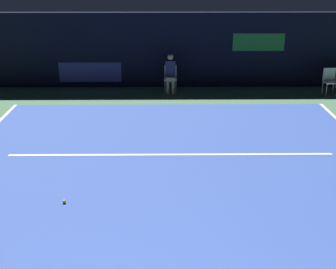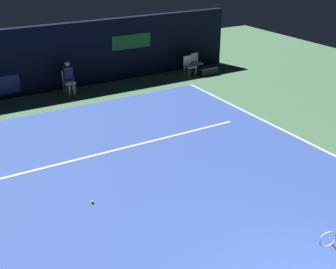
{
  "view_description": "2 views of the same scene",
  "coord_description": "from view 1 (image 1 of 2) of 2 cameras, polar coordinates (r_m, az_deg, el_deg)",
  "views": [
    {
      "loc": [
        -0.17,
        -2.54,
        4.27
      ],
      "look_at": [
        -0.07,
        6.48,
        0.82
      ],
      "focal_mm": 48.91,
      "sensor_mm": 36.0,
      "label": 1
    },
    {
      "loc": [
        -4.84,
        -3.28,
        5.73
      ],
      "look_at": [
        0.39,
        5.64,
        0.97
      ],
      "focal_mm": 46.56,
      "sensor_mm": 36.0,
      "label": 2
    }
  ],
  "objects": [
    {
      "name": "courtside_chair_far",
      "position": [
        16.4,
        19.54,
        6.44
      ],
      "size": [
        0.46,
        0.44,
        0.88
      ],
      "color": "white",
      "rests_on": "ground"
    },
    {
      "name": "tennis_ball",
      "position": [
        8.84,
        -12.81,
        -8.16
      ],
      "size": [
        0.07,
        0.07,
        0.07
      ],
      "primitive_type": "sphere",
      "color": "#CCE033",
      "rests_on": "court_surface"
    },
    {
      "name": "line_judge_on_chair",
      "position": [
        15.69,
        0.31,
        7.72
      ],
      "size": [
        0.45,
        0.54,
        1.32
      ],
      "color": "white",
      "rests_on": "ground"
    },
    {
      "name": "back_wall",
      "position": [
        16.37,
        -0.02,
        10.47
      ],
      "size": [
        15.75,
        0.33,
        2.6
      ],
      "color": "black",
      "rests_on": "ground"
    },
    {
      "name": "ground_plane",
      "position": [
        8.77,
        0.58,
        -8.2
      ],
      "size": [
        30.54,
        30.54,
        0.0
      ],
      "primitive_type": "plane",
      "color": "#4C7A56"
    },
    {
      "name": "line_service",
      "position": [
        10.69,
        0.35,
        -2.53
      ],
      "size": [
        7.57,
        0.1,
        0.01
      ],
      "primitive_type": "cube",
      "color": "white",
      "rests_on": "court_surface"
    },
    {
      "name": "court_surface",
      "position": [
        8.77,
        0.58,
        -8.16
      ],
      "size": [
        9.71,
        12.24,
        0.01
      ],
      "primitive_type": "cube",
      "color": "#3856B2",
      "rests_on": "ground"
    }
  ]
}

